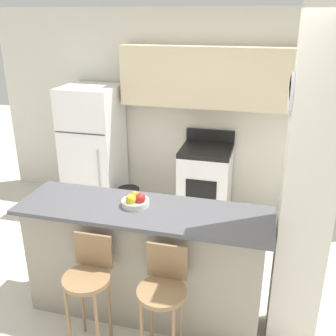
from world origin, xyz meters
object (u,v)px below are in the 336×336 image
at_px(stove_range, 205,181).
at_px(bar_stool_left, 89,278).
at_px(fruit_bowl, 135,201).
at_px(trash_bin, 129,202).
at_px(bar_stool_right, 163,291).
at_px(refrigerator, 94,147).

xyz_separation_m(stove_range, bar_stool_left, (-0.49, -2.39, 0.15)).
bearing_deg(fruit_bowl, bar_stool_left, -114.14).
distance_m(stove_range, bar_stool_left, 2.44).
distance_m(fruit_bowl, trash_bin, 1.94).
bearing_deg(bar_stool_left, fruit_bowl, 65.86).
height_order(stove_range, bar_stool_left, stove_range).
relative_size(stove_range, bar_stool_right, 1.15).
height_order(bar_stool_right, fruit_bowl, fruit_bowl).
bearing_deg(trash_bin, fruit_bowl, -67.19).
xyz_separation_m(refrigerator, bar_stool_left, (1.02, -2.34, -0.20)).
height_order(stove_range, fruit_bowl, fruit_bowl).
bearing_deg(refrigerator, bar_stool_right, -55.52).
relative_size(bar_stool_left, bar_stool_right, 1.00).
xyz_separation_m(stove_range, trash_bin, (-0.94, -0.30, -0.27)).
bearing_deg(trash_bin, bar_stool_right, -63.58).
relative_size(bar_stool_left, fruit_bowl, 4.15).
height_order(bar_stool_left, fruit_bowl, fruit_bowl).
height_order(refrigerator, stove_range, refrigerator).
distance_m(bar_stool_left, trash_bin, 2.18).
distance_m(refrigerator, trash_bin, 0.88).
bearing_deg(bar_stool_left, trash_bin, 102.32).
distance_m(bar_stool_left, fruit_bowl, 0.69).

